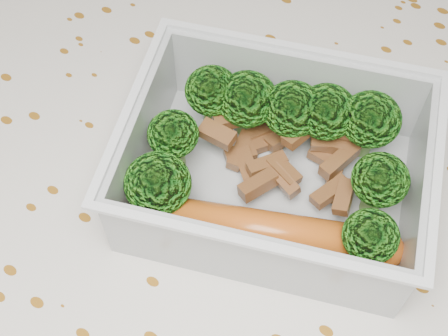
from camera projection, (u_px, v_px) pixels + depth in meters
The scene contains 6 objects.
dining_table at pixel (237, 237), 0.51m from camera, with size 1.40×0.90×0.75m.
tablecloth at pixel (239, 208), 0.47m from camera, with size 1.46×0.96×0.19m.
lunch_container at pixel (274, 173), 0.41m from camera, with size 0.23×0.21×0.07m.
broccoli_florets at pixel (278, 136), 0.41m from camera, with size 0.18×0.16×0.05m.
meat_pile at pixel (292, 154), 0.43m from camera, with size 0.12×0.09×0.03m.
sausage at pixel (267, 231), 0.39m from camera, with size 0.16×0.08×0.03m.
Camera 1 is at (0.11, -0.19, 1.13)m, focal length 50.00 mm.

